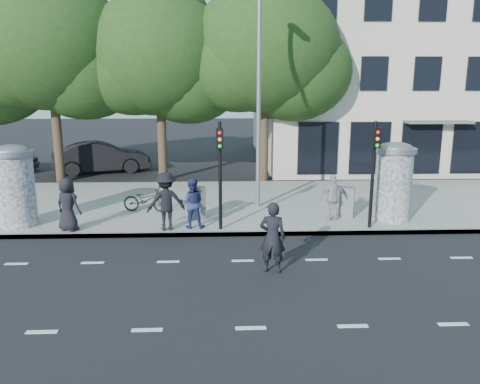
{
  "coord_description": "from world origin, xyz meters",
  "views": [
    {
      "loc": [
        -0.52,
        -10.45,
        4.58
      ],
      "look_at": [
        0.01,
        3.5,
        1.43
      ],
      "focal_mm": 35.0,
      "sensor_mm": 36.0,
      "label": 1
    }
  ],
  "objects_px": {
    "ad_column_left": "(15,184)",
    "cabinet_left": "(198,203)",
    "ad_column_right": "(393,180)",
    "bicycle": "(146,200)",
    "ped_a": "(68,205)",
    "man_road": "(272,237)",
    "ped_d": "(166,201)",
    "street_lamp": "(259,81)",
    "car_mid": "(102,157)",
    "ped_e": "(333,198)",
    "cabinet_right": "(347,202)",
    "traffic_pole_far": "(374,164)",
    "traffic_pole_near": "(220,165)",
    "ped_c": "(192,203)"
  },
  "relations": [
    {
      "from": "ped_a",
      "to": "man_road",
      "type": "height_order",
      "value": "ped_a"
    },
    {
      "from": "ped_a",
      "to": "ped_d",
      "type": "bearing_deg",
      "value": -157.49
    },
    {
      "from": "ad_column_left",
      "to": "traffic_pole_far",
      "type": "xyz_separation_m",
      "value": [
        11.4,
        -0.71,
        0.69
      ]
    },
    {
      "from": "ped_e",
      "to": "cabinet_right",
      "type": "bearing_deg",
      "value": -153.27
    },
    {
      "from": "ped_c",
      "to": "man_road",
      "type": "bearing_deg",
      "value": 124.71
    },
    {
      "from": "car_mid",
      "to": "ped_a",
      "type": "bearing_deg",
      "value": 170.89
    },
    {
      "from": "ped_d",
      "to": "cabinet_left",
      "type": "relative_size",
      "value": 1.67
    },
    {
      "from": "ad_column_left",
      "to": "street_lamp",
      "type": "bearing_deg",
      "value": 14.94
    },
    {
      "from": "ad_column_right",
      "to": "ad_column_left",
      "type": "bearing_deg",
      "value": -179.08
    },
    {
      "from": "ad_column_left",
      "to": "cabinet_left",
      "type": "xyz_separation_m",
      "value": [
        5.82,
        0.6,
        -0.84
      ]
    },
    {
      "from": "ad_column_left",
      "to": "car_mid",
      "type": "distance_m",
      "value": 10.49
    },
    {
      "from": "ped_c",
      "to": "cabinet_right",
      "type": "relative_size",
      "value": 1.55
    },
    {
      "from": "ad_column_left",
      "to": "traffic_pole_near",
      "type": "height_order",
      "value": "traffic_pole_near"
    },
    {
      "from": "ped_a",
      "to": "ped_c",
      "type": "bearing_deg",
      "value": -154.56
    },
    {
      "from": "street_lamp",
      "to": "car_mid",
      "type": "relative_size",
      "value": 1.57
    },
    {
      "from": "ped_e",
      "to": "ad_column_right",
      "type": "bearing_deg",
      "value": 169.35
    },
    {
      "from": "ad_column_left",
      "to": "cabinet_right",
      "type": "xyz_separation_m",
      "value": [
        10.98,
        0.66,
        -0.87
      ]
    },
    {
      "from": "ped_c",
      "to": "man_road",
      "type": "height_order",
      "value": "man_road"
    },
    {
      "from": "street_lamp",
      "to": "cabinet_right",
      "type": "distance_m",
      "value": 5.3
    },
    {
      "from": "ad_column_right",
      "to": "traffic_pole_near",
      "type": "bearing_deg",
      "value": -171.11
    },
    {
      "from": "ped_e",
      "to": "bicycle",
      "type": "relative_size",
      "value": 0.94
    },
    {
      "from": "street_lamp",
      "to": "car_mid",
      "type": "height_order",
      "value": "street_lamp"
    },
    {
      "from": "man_road",
      "to": "bicycle",
      "type": "distance_m",
      "value": 6.77
    },
    {
      "from": "ped_d",
      "to": "bicycle",
      "type": "distance_m",
      "value": 2.49
    },
    {
      "from": "ped_a",
      "to": "car_mid",
      "type": "bearing_deg",
      "value": -58.65
    },
    {
      "from": "ped_a",
      "to": "car_mid",
      "type": "relative_size",
      "value": 0.33
    },
    {
      "from": "ped_c",
      "to": "ad_column_left",
      "type": "bearing_deg",
      "value": -2.87
    },
    {
      "from": "ad_column_right",
      "to": "ped_c",
      "type": "bearing_deg",
      "value": -174.44
    },
    {
      "from": "ped_d",
      "to": "ad_column_left",
      "type": "bearing_deg",
      "value": -21.17
    },
    {
      "from": "traffic_pole_near",
      "to": "ped_a",
      "type": "bearing_deg",
      "value": 179.31
    },
    {
      "from": "traffic_pole_near",
      "to": "cabinet_right",
      "type": "distance_m",
      "value": 4.84
    },
    {
      "from": "traffic_pole_far",
      "to": "ad_column_left",
      "type": "bearing_deg",
      "value": 176.45
    },
    {
      "from": "cabinet_left",
      "to": "car_mid",
      "type": "bearing_deg",
      "value": 112.02
    },
    {
      "from": "traffic_pole_near",
      "to": "ped_c",
      "type": "relative_size",
      "value": 2.11
    },
    {
      "from": "ped_c",
      "to": "cabinet_left",
      "type": "relative_size",
      "value": 1.46
    },
    {
      "from": "cabinet_right",
      "to": "ped_a",
      "type": "bearing_deg",
      "value": -152.07
    },
    {
      "from": "ad_column_left",
      "to": "cabinet_left",
      "type": "bearing_deg",
      "value": 5.9
    },
    {
      "from": "traffic_pole_far",
      "to": "car_mid",
      "type": "xyz_separation_m",
      "value": [
        -11.29,
        11.17,
        -1.39
      ]
    },
    {
      "from": "cabinet_left",
      "to": "cabinet_right",
      "type": "relative_size",
      "value": 1.06
    },
    {
      "from": "cabinet_right",
      "to": "street_lamp",
      "type": "bearing_deg",
      "value": 173.42
    },
    {
      "from": "ad_column_left",
      "to": "traffic_pole_near",
      "type": "distance_m",
      "value": 6.67
    },
    {
      "from": "ad_column_left",
      "to": "traffic_pole_near",
      "type": "xyz_separation_m",
      "value": [
        6.6,
        -0.71,
        0.69
      ]
    },
    {
      "from": "ad_column_right",
      "to": "car_mid",
      "type": "bearing_deg",
      "value": 140.11
    },
    {
      "from": "cabinet_right",
      "to": "ped_d",
      "type": "bearing_deg",
      "value": -148.08
    },
    {
      "from": "ped_c",
      "to": "man_road",
      "type": "distance_m",
      "value": 4.07
    },
    {
      "from": "ad_column_right",
      "to": "bicycle",
      "type": "bearing_deg",
      "value": 170.77
    },
    {
      "from": "traffic_pole_near",
      "to": "cabinet_right",
      "type": "height_order",
      "value": "traffic_pole_near"
    },
    {
      "from": "ad_column_left",
      "to": "ped_c",
      "type": "relative_size",
      "value": 1.64
    },
    {
      "from": "ad_column_left",
      "to": "traffic_pole_far",
      "type": "distance_m",
      "value": 11.44
    },
    {
      "from": "traffic_pole_far",
      "to": "cabinet_left",
      "type": "height_order",
      "value": "traffic_pole_far"
    }
  ]
}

